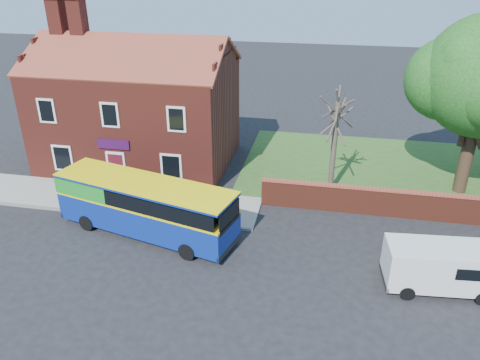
# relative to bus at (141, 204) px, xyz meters

# --- Properties ---
(ground) EXTENTS (120.00, 120.00, 0.00)m
(ground) POSITION_rel_bus_xyz_m (3.55, -2.88, -1.64)
(ground) COLOR black
(ground) RESTS_ON ground
(pavement) EXTENTS (18.00, 3.50, 0.12)m
(pavement) POSITION_rel_bus_xyz_m (-3.45, 2.87, -1.58)
(pavement) COLOR gray
(pavement) RESTS_ON ground
(kerb) EXTENTS (18.00, 0.15, 0.14)m
(kerb) POSITION_rel_bus_xyz_m (-3.45, 1.12, -1.57)
(kerb) COLOR slate
(kerb) RESTS_ON ground
(grass_strip) EXTENTS (26.00, 12.00, 0.04)m
(grass_strip) POSITION_rel_bus_xyz_m (16.55, 10.12, -1.62)
(grass_strip) COLOR #426B28
(grass_strip) RESTS_ON ground
(shop_building) EXTENTS (12.30, 8.13, 10.50)m
(shop_building) POSITION_rel_bus_xyz_m (-3.47, 8.62, 1.77)
(shop_building) COLOR maroon
(shop_building) RESTS_ON ground
(boundary_wall) EXTENTS (22.00, 0.38, 1.60)m
(boundary_wall) POSITION_rel_bus_xyz_m (16.55, 4.12, -0.83)
(boundary_wall) COLOR maroon
(boundary_wall) RESTS_ON ground
(bus) EXTENTS (9.77, 4.66, 2.89)m
(bus) POSITION_rel_bus_xyz_m (0.00, 0.00, 0.00)
(bus) COLOR navy
(bus) RESTS_ON ground
(van_near) EXTENTS (4.85, 2.29, 2.07)m
(van_near) POSITION_rel_bus_xyz_m (14.17, -1.83, -0.49)
(van_near) COLOR silver
(van_near) RESTS_ON ground
(bare_tree) EXTENTS (2.28, 2.71, 6.08)m
(bare_tree) POSITION_rel_bus_xyz_m (9.37, 6.44, 1.47)
(bare_tree) COLOR #4C4238
(bare_tree) RESTS_ON ground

